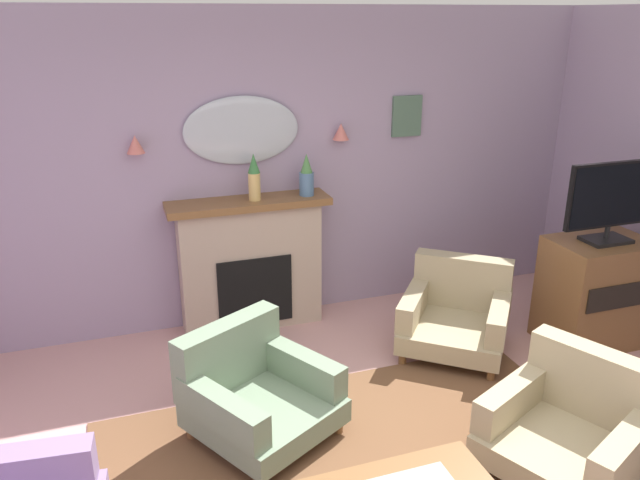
# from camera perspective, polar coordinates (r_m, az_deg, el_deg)

# --- Properties ---
(wall_back) EXTENTS (6.93, 0.10, 2.68)m
(wall_back) POSITION_cam_1_polar(r_m,az_deg,el_deg) (5.39, -5.01, 6.41)
(wall_back) COLOR #9E8CA8
(wall_back) RESTS_ON ground
(fireplace) EXTENTS (1.36, 0.36, 1.16)m
(fireplace) POSITION_cam_1_polar(r_m,az_deg,el_deg) (5.38, -6.36, -2.32)
(fireplace) COLOR tan
(fireplace) RESTS_ON ground
(mantel_vase_right) EXTENTS (0.10, 0.10, 0.39)m
(mantel_vase_right) POSITION_cam_1_polar(r_m,az_deg,el_deg) (5.12, -6.08, 5.78)
(mantel_vase_right) COLOR tan
(mantel_vase_right) RESTS_ON fireplace
(mantel_vase_left) EXTENTS (0.13, 0.13, 0.36)m
(mantel_vase_left) POSITION_cam_1_polar(r_m,az_deg,el_deg) (5.24, -1.24, 5.82)
(mantel_vase_left) COLOR #4C7093
(mantel_vase_left) RESTS_ON fireplace
(wall_mirror) EXTENTS (0.96, 0.06, 0.56)m
(wall_mirror) POSITION_cam_1_polar(r_m,az_deg,el_deg) (5.19, -7.20, 9.96)
(wall_mirror) COLOR #B2BCC6
(wall_sconce_left) EXTENTS (0.14, 0.14, 0.14)m
(wall_sconce_left) POSITION_cam_1_polar(r_m,az_deg,el_deg) (5.05, -16.62, 8.42)
(wall_sconce_left) COLOR #D17066
(wall_sconce_right) EXTENTS (0.14, 0.14, 0.14)m
(wall_sconce_right) POSITION_cam_1_polar(r_m,az_deg,el_deg) (5.39, 1.93, 9.93)
(wall_sconce_right) COLOR #D17066
(framed_picture) EXTENTS (0.28, 0.03, 0.36)m
(framed_picture) POSITION_cam_1_polar(r_m,az_deg,el_deg) (5.69, 7.98, 11.21)
(framed_picture) COLOR #4C6B56
(armchair_near_fireplace) EXTENTS (1.14, 1.14, 0.71)m
(armchair_near_fireplace) POSITION_cam_1_polar(r_m,az_deg,el_deg) (5.24, 12.44, -6.54)
(armchair_near_fireplace) COLOR tan
(armchair_near_fireplace) RESTS_ON ground
(armchair_by_coffee_table) EXTENTS (1.10, 1.10, 0.71)m
(armchair_by_coffee_table) POSITION_cam_1_polar(r_m,az_deg,el_deg) (4.17, -6.08, -13.58)
(armchair_by_coffee_table) COLOR gray
(armchair_by_coffee_table) RESTS_ON ground
(armchair_beside_couch) EXTENTS (1.08, 1.07, 0.71)m
(armchair_beside_couch) POSITION_cam_1_polar(r_m,az_deg,el_deg) (4.14, 22.12, -15.42)
(armchair_beside_couch) COLOR tan
(armchair_beside_couch) RESTS_ON ground
(tv_cabinet) EXTENTS (0.80, 0.57, 0.90)m
(tv_cabinet) POSITION_cam_1_polar(r_m,az_deg,el_deg) (5.62, 23.97, -4.37)
(tv_cabinet) COLOR brown
(tv_cabinet) RESTS_ON ground
(tv_flatscreen) EXTENTS (0.84, 0.24, 0.65)m
(tv_flatscreen) POSITION_cam_1_polar(r_m,az_deg,el_deg) (5.35, 25.30, 3.35)
(tv_flatscreen) COLOR black
(tv_flatscreen) RESTS_ON tv_cabinet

